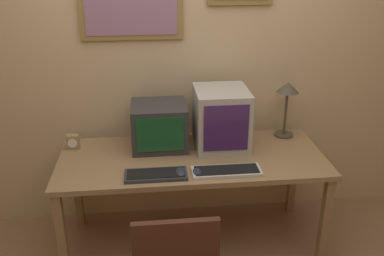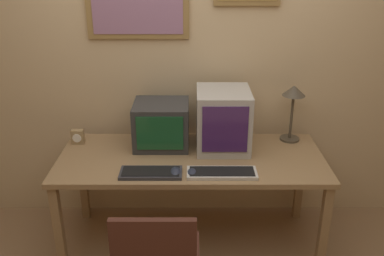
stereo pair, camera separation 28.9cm
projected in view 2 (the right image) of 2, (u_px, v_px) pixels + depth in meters
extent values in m
cube|color=#D1B284|center=(192.00, 59.00, 3.20)|extent=(8.00, 0.05, 2.60)
cube|color=olive|center=(138.00, 4.00, 3.00)|extent=(0.73, 0.02, 0.49)
cube|color=gray|center=(138.00, 4.00, 2.99)|extent=(0.64, 0.01, 0.42)
cube|color=#99754C|center=(192.00, 159.00, 2.98)|extent=(1.84, 0.77, 0.04)
cube|color=#99754C|center=(60.00, 231.00, 2.82)|extent=(0.06, 0.06, 0.69)
cube|color=#99754C|center=(324.00, 231.00, 2.81)|extent=(0.06, 0.06, 0.69)
cube|color=#99754C|center=(84.00, 180.00, 3.44)|extent=(0.06, 0.06, 0.69)
cube|color=#99754C|center=(301.00, 180.00, 3.43)|extent=(0.06, 0.06, 0.69)
cube|color=#333333|center=(162.00, 124.00, 3.09)|extent=(0.39, 0.35, 0.32)
cube|color=#194C28|center=(161.00, 133.00, 2.92)|extent=(0.32, 0.01, 0.24)
cube|color=#B7B2A8|center=(224.00, 120.00, 3.03)|extent=(0.37, 0.40, 0.43)
cube|color=#3D1E56|center=(226.00, 130.00, 2.84)|extent=(0.31, 0.01, 0.33)
cube|color=#333338|center=(152.00, 173.00, 2.73)|extent=(0.40, 0.16, 0.02)
cube|color=black|center=(152.00, 171.00, 2.73)|extent=(0.37, 0.13, 0.00)
cube|color=beige|center=(223.00, 173.00, 2.73)|extent=(0.45, 0.16, 0.02)
cube|color=black|center=(223.00, 171.00, 2.73)|extent=(0.41, 0.13, 0.00)
ellipsoid|color=#282D3D|center=(193.00, 173.00, 2.73)|extent=(0.06, 0.11, 0.03)
ellipsoid|color=#282D3D|center=(176.00, 172.00, 2.73)|extent=(0.07, 0.12, 0.04)
cube|color=#A38456|center=(79.00, 137.00, 3.15)|extent=(0.09, 0.05, 0.11)
cylinder|color=white|center=(78.00, 138.00, 3.13)|extent=(0.06, 0.01, 0.06)
cylinder|color=#4C4233|center=(290.00, 139.00, 3.23)|extent=(0.14, 0.14, 0.02)
cylinder|color=#4C4233|center=(292.00, 116.00, 3.16)|extent=(0.02, 0.02, 0.35)
cone|color=#4C4233|center=(295.00, 91.00, 3.08)|extent=(0.17, 0.17, 0.07)
cube|color=#472319|center=(154.00, 253.00, 2.08)|extent=(0.42, 0.04, 0.39)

